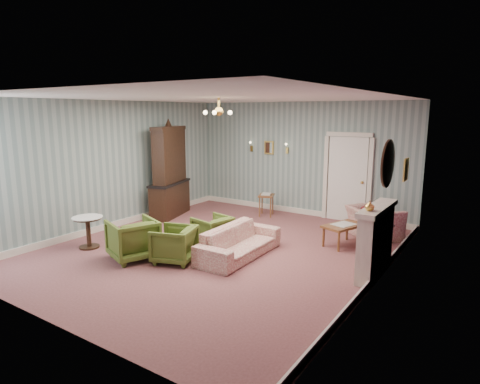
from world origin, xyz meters
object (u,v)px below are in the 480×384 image
Objects in this scene: olive_chair_c at (212,229)px; wingback_chair at (374,218)px; dresser at (169,169)px; olive_chair_b at (174,243)px; sofa_chintz at (239,237)px; side_table_black at (381,239)px; coffee_table at (343,235)px; pedestal_table at (88,232)px; olive_chair_a at (133,237)px; fireplace at (376,240)px.

wingback_chair is at bearing 144.22° from olive_chair_c.
olive_chair_c is 0.66× the size of wingback_chair.
dresser is (-4.93, -0.99, 0.78)m from wingback_chair.
olive_chair_b is 0.37× the size of sofa_chintz.
wingback_chair is 1.87× the size of side_table_black.
dresser is at bearing -178.62° from side_table_black.
sofa_chintz is 2.22× the size of coffee_table.
dresser reaches higher than pedestal_table.
olive_chair_b is 3.90m from side_table_black.
olive_chair_a is at bearing -142.08° from side_table_black.
wingback_chair is at bearing 113.46° from side_table_black.
olive_chair_b is at bearing 133.91° from olive_chair_a.
olive_chair_b is 3.50m from dresser.
dresser is at bearing -127.63° from olive_chair_a.
wingback_chair reaches higher than pedestal_table.
dresser reaches higher than olive_chair_c.
fireplace is at bearing 146.27° from wingback_chair.
dresser is at bearing 51.54° from wingback_chair.
sofa_chintz is at bearing -167.63° from fireplace.
dresser is 2.97m from pedestal_table.
olive_chair_a is 4.97m from wingback_chair.
wingback_chair is 0.72× the size of fireplace.
olive_chair_a is at bearing -156.46° from fireplace.
fireplace is 1.54m from coffee_table.
wingback_chair is at bearing 159.92° from olive_chair_a.
olive_chair_a is at bearing 88.66° from wingback_chair.
olive_chair_a is 1.21m from pedestal_table.
pedestal_table is at bearing 113.22° from sofa_chintz.
olive_chair_b is at bearing 93.30° from wingback_chair.
olive_chair_b is 1.10m from olive_chair_c.
olive_chair_a is 3.28m from dresser.
side_table_black is at bearing 0.85° from coffee_table.
olive_chair_b reaches higher than olive_chair_c.
olive_chair_b reaches higher than coffee_table.
fireplace is at bearing -79.81° from side_table_black.
dresser is at bearing 62.76° from sofa_chintz.
pedestal_table is at bearing 80.29° from wingback_chair.
fireplace reaches higher than olive_chair_c.
olive_chair_a is 4.09m from coffee_table.
olive_chair_c is (0.02, 1.10, -0.02)m from olive_chair_b.
dresser is 3.83× the size of pedestal_table.
fireplace reaches higher than olive_chair_a.
fireplace reaches higher than pedestal_table.
olive_chair_b is 3.37m from coffee_table.
fireplace is at bearing 135.04° from olive_chair_a.
pedestal_table is (0.43, -2.79, -0.90)m from dresser.
wingback_chair reaches higher than sofa_chintz.
fireplace is at bearing 19.06° from pedestal_table.
coffee_table is (4.57, 0.12, -0.99)m from dresser.
fireplace reaches higher than side_table_black.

